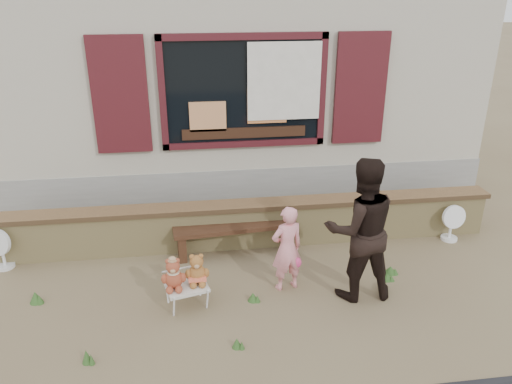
{
  "coord_description": "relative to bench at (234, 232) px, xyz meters",
  "views": [
    {
      "loc": [
        -0.82,
        -5.42,
        3.58
      ],
      "look_at": [
        0.0,
        0.6,
        1.0
      ],
      "focal_mm": 35.0,
      "sensor_mm": 36.0,
      "label": 1
    }
  ],
  "objects": [
    {
      "name": "ground",
      "position": [
        0.28,
        -0.8,
        -0.32
      ],
      "size": [
        80.0,
        80.0,
        0.0
      ],
      "primitive_type": "plane",
      "color": "brown",
      "rests_on": "ground"
    },
    {
      "name": "shopfront",
      "position": [
        0.28,
        3.69,
        1.68
      ],
      "size": [
        8.04,
        5.13,
        4.0
      ],
      "color": "gray",
      "rests_on": "ground"
    },
    {
      "name": "brick_wall",
      "position": [
        0.28,
        0.2,
        0.02
      ],
      "size": [
        7.1,
        0.36,
        0.67
      ],
      "color": "tan",
      "rests_on": "ground"
    },
    {
      "name": "bench",
      "position": [
        0.0,
        0.0,
        0.0
      ],
      "size": [
        1.73,
        0.52,
        0.44
      ],
      "rotation": [
        0.0,
        0.0,
        0.09
      ],
      "color": "#341E12",
      "rests_on": "ground"
    },
    {
      "name": "folding_chair",
      "position": [
        -0.68,
        -1.19,
        -0.06
      ],
      "size": [
        0.56,
        0.52,
        0.29
      ],
      "rotation": [
        0.0,
        0.0,
        0.25
      ],
      "color": "beige",
      "rests_on": "ground"
    },
    {
      "name": "teddy_bear_left",
      "position": [
        -0.82,
        -1.23,
        0.17
      ],
      "size": [
        0.34,
        0.31,
        0.39
      ],
      "primitive_type": null,
      "rotation": [
        0.0,
        0.0,
        0.25
      ],
      "color": "brown",
      "rests_on": "folding_chair"
    },
    {
      "name": "teddy_bear_right",
      "position": [
        -0.55,
        -1.16,
        0.16
      ],
      "size": [
        0.34,
        0.31,
        0.39
      ],
      "primitive_type": null,
      "rotation": [
        0.0,
        0.0,
        0.25
      ],
      "color": "brown",
      "rests_on": "folding_chair"
    },
    {
      "name": "child",
      "position": [
        0.56,
        -0.98,
        0.24
      ],
      "size": [
        0.46,
        0.37,
        1.12
      ],
      "primitive_type": "imported",
      "rotation": [
        0.0,
        0.0,
        3.41
      ],
      "color": "pink",
      "rests_on": "ground"
    },
    {
      "name": "adult",
      "position": [
        1.38,
        -1.23,
        0.57
      ],
      "size": [
        0.87,
        0.68,
        1.78
      ],
      "primitive_type": "imported",
      "rotation": [
        0.0,
        0.0,
        3.15
      ],
      "color": "black",
      "rests_on": "ground"
    },
    {
      "name": "fan_left",
      "position": [
        -3.12,
        0.0,
        -0.03
      ],
      "size": [
        0.38,
        0.25,
        0.58
      ],
      "rotation": [
        0.0,
        0.0,
        -0.38
      ],
      "color": "silver",
      "rests_on": "ground"
    },
    {
      "name": "fan_right",
      "position": [
        3.22,
        -0.07,
        -0.03
      ],
      "size": [
        0.35,
        0.24,
        0.57
      ],
      "rotation": [
        0.0,
        0.0,
        0.05
      ],
      "color": "white",
      "rests_on": "ground"
    },
    {
      "name": "grass_tufts",
      "position": [
        -0.16,
        -1.2,
        -0.26
      ],
      "size": [
        4.64,
        1.33,
        0.16
      ],
      "color": "#305522",
      "rests_on": "ground"
    }
  ]
}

